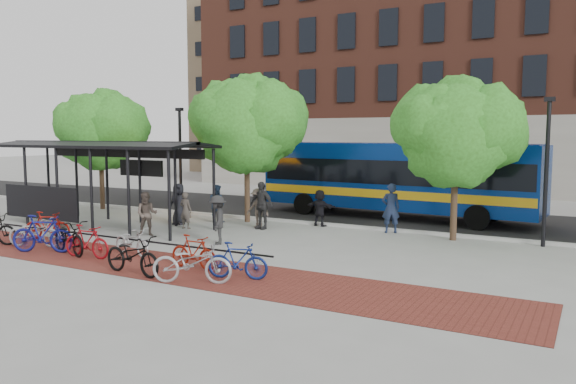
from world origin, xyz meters
The scene contains 32 objects.
ground centered at (0.00, 0.00, 0.00)m, with size 160.00×160.00×0.00m, color #9E9E99.
asphalt_street centered at (0.00, 8.00, 0.01)m, with size 160.00×8.00×0.01m, color black.
curb centered at (0.00, 4.00, 0.06)m, with size 160.00×0.25×0.12m, color #B7B7B2.
brick_strip centered at (-2.00, -5.00, 0.00)m, with size 24.00×3.00×0.01m, color maroon.
bike_rack_rail centered at (-3.30, -4.10, 0.00)m, with size 12.00×0.05×0.95m, color black.
building_tower centered at (-16.00, 40.00, 15.00)m, with size 22.00×22.00×30.00m, color #7A664C.
bus_shelter centered at (-8.13, -0.48, 3.00)m, with size 10.60×3.07×3.60m.
tree_a centered at (-11.91, 3.35, 4.24)m, with size 4.90×4.00×6.18m.
tree_b centered at (-2.90, 3.35, 4.46)m, with size 5.15×4.20×6.47m.
tree_c centered at (6.09, 3.35, 4.05)m, with size 4.66×3.80×5.92m.
lamp_post_left centered at (-7.00, 3.60, 2.75)m, with size 0.35×0.20×5.12m.
lamp_post_right centered at (9.00, 3.60, 2.75)m, with size 0.35×0.20×5.12m.
bus centered at (2.36, 7.66, 1.99)m, with size 13.00×3.73×3.46m.
bike_1 centered at (-7.14, -3.83, 0.52)m, with size 0.49×1.73×1.04m, color maroon.
bike_2 centered at (-6.32, -4.99, 0.51)m, with size 0.68×1.94×1.02m, color #9E9EA1.
bike_3 centered at (-5.28, -5.47, 0.63)m, with size 0.59×2.08×1.25m, color navy.
bike_4 centered at (-4.33, -5.20, 0.57)m, with size 0.75×2.16×1.13m, color black.
bike_5 centered at (-3.38, -5.33, 0.53)m, with size 0.49×1.75×1.05m, color maroon.
bike_6 centered at (-2.44, -4.32, 0.46)m, with size 0.61×1.74×0.91m, color #ADADB0.
bike_8 centered at (-0.59, -6.18, 0.55)m, with size 0.73×2.11×1.11m, color black.
bike_9 centered at (0.47, -4.83, 0.50)m, with size 0.47×1.65×0.99m, color maroon.
bike_10 centered at (1.43, -6.12, 0.55)m, with size 0.74×2.11×1.11m, color #9E9EA1.
bike_11 centered at (2.22, -5.18, 0.50)m, with size 0.47×1.68×1.01m, color navy.
pedestrian_0 centered at (-5.20, 1.27, 0.89)m, with size 0.87×0.56×1.77m, color black.
pedestrian_1 centered at (-4.21, 0.53, 0.76)m, with size 0.56×0.36×1.52m, color #423B35.
pedestrian_2 centered at (-4.09, 2.51, 0.84)m, with size 0.81×0.63×1.67m, color #1B2A3F.
pedestrian_3 centered at (-1.74, 2.18, 0.82)m, with size 1.06×0.61×1.64m, color brown.
pedestrian_4 centered at (-1.45, 1.98, 0.98)m, with size 1.14×0.48×1.95m, color #2B2B2B.
pedestrian_5 centered at (0.33, 3.80, 0.77)m, with size 1.43×0.46×1.54m, color black.
pedestrian_7 centered at (3.49, 3.66, 0.98)m, with size 0.71×0.47×1.96m, color #1E2946.
pedestrian_8 centered at (-4.44, -1.50, 0.85)m, with size 0.82×0.64×1.69m, color #4E423A.
pedestrian_9 centered at (-1.12, -1.50, 0.87)m, with size 1.12×0.65×1.74m, color #242424.
Camera 1 is at (10.53, -17.41, 3.86)m, focal length 35.00 mm.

